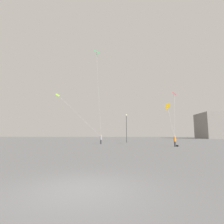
# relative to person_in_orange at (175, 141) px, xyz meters

# --- Properties ---
(ground_plane) EXTENTS (300.00, 300.00, 0.00)m
(ground_plane) POSITION_rel_person_in_orange_xyz_m (-9.26, -20.29, -0.88)
(ground_plane) COLOR slate
(person_in_orange) EXTENTS (0.35, 0.35, 1.60)m
(person_in_orange) POSITION_rel_person_in_orange_xyz_m (0.00, 0.00, 0.00)
(person_in_orange) COLOR #2D2D33
(person_in_orange) RESTS_ON ground_plane
(person_in_grey) EXTENTS (0.37, 0.37, 1.71)m
(person_in_grey) POSITION_rel_person_in_orange_xyz_m (-11.55, 6.79, 0.06)
(person_in_grey) COLOR #2D2D33
(person_in_grey) RESTS_ON ground_plane
(kite_lime_delta) EXTENTS (10.15, 3.76, 9.23)m
(kite_lime_delta) POSITION_rel_person_in_orange_xyz_m (-20.93, 9.86, 8.99)
(kite_lime_delta) COLOR #8CD12D
(kite_amber_diamond) EXTENTS (1.44, 1.24, 5.27)m
(kite_amber_diamond) POSITION_rel_person_in_orange_xyz_m (-0.78, 0.38, 5.20)
(kite_amber_diamond) COLOR yellow
(kite_emerald_delta) EXTENTS (1.08, 5.82, 14.66)m
(kite_emerald_delta) POSITION_rel_person_in_orange_xyz_m (-11.84, 1.76, 14.22)
(kite_emerald_delta) COLOR green
(kite_crimson_delta) EXTENTS (5.43, 14.56, 10.31)m
(kite_crimson_delta) POSITION_rel_person_in_orange_xyz_m (4.58, 13.43, 10.08)
(kite_crimson_delta) COLOR red
(lamppost_east) EXTENTS (0.36, 0.36, 6.30)m
(lamppost_east) POSITION_rel_person_in_orange_xyz_m (-6.52, 12.85, 3.21)
(lamppost_east) COLOR #2D2D30
(lamppost_east) RESTS_ON ground_plane
(handbag_beside_flyer) EXTENTS (0.34, 0.31, 0.24)m
(handbag_beside_flyer) POSITION_rel_person_in_orange_xyz_m (0.35, 0.10, -0.76)
(handbag_beside_flyer) COLOR black
(handbag_beside_flyer) RESTS_ON ground_plane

